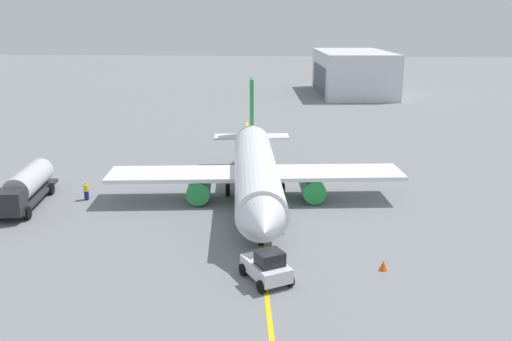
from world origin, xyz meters
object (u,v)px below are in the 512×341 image
object	(u,v)px
safety_cone_nose	(383,265)
pushback_tug	(267,267)
fuel_tanker	(26,186)
refueling_worker	(86,191)
airplane	(256,172)

from	to	relation	value
safety_cone_nose	pushback_tug	bearing A→B (deg)	-73.51
fuel_tanker	pushback_tug	xyz separation A→B (m)	(12.82, 22.52, -0.72)
fuel_tanker	pushback_tug	distance (m)	25.93
pushback_tug	refueling_worker	size ratio (longest dim) A/B	2.41
airplane	fuel_tanker	world-z (taller)	airplane
fuel_tanker	safety_cone_nose	size ratio (longest dim) A/B	16.27
pushback_tug	safety_cone_nose	size ratio (longest dim) A/B	6.13
airplane	pushback_tug	bearing A→B (deg)	7.63
airplane	refueling_worker	world-z (taller)	airplane
airplane	refueling_worker	distance (m)	15.81
fuel_tanker	safety_cone_nose	xyz separation A→B (m)	(10.56, 30.17, -1.39)
safety_cone_nose	airplane	bearing A→B (deg)	-144.32
fuel_tanker	airplane	bearing A→B (deg)	98.51
fuel_tanker	safety_cone_nose	distance (m)	31.99
pushback_tug	safety_cone_nose	world-z (taller)	pushback_tug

